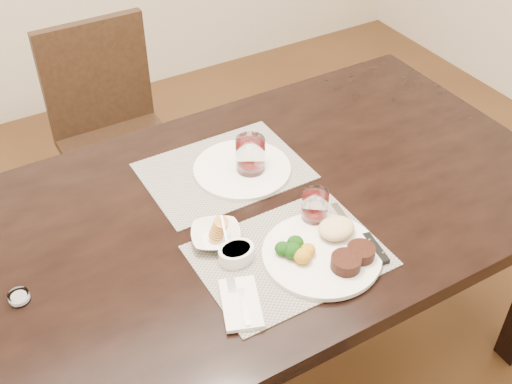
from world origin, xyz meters
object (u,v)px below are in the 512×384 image
chair_far (112,126)px  far_plate (242,169)px  steak_knife (368,241)px  wine_glass_near (315,208)px  cracker_bowl (216,236)px  dinner_plate (327,250)px

chair_far → far_plate: (0.15, -0.79, 0.26)m
steak_knife → wine_glass_near: 0.16m
chair_far → wine_glass_near: (0.21, -1.08, 0.29)m
cracker_bowl → dinner_plate: bearing=-40.7°
dinner_plate → far_plate: bearing=69.4°
chair_far → far_plate: 0.84m
steak_knife → dinner_plate: bearing=-178.7°
dinner_plate → wine_glass_near: size_ratio=3.10×
cracker_bowl → wine_glass_near: bearing=-13.7°
dinner_plate → wine_glass_near: 0.13m
steak_knife → far_plate: (-0.13, 0.43, 0.00)m
wine_glass_near → dinner_plate: bearing=-109.6°
dinner_plate → steak_knife: size_ratio=1.17×
dinner_plate → wine_glass_near: bearing=47.5°
chair_far → steak_knife: (0.28, -1.22, 0.26)m
steak_knife → wine_glass_near: size_ratio=2.65×
chair_far → cracker_bowl: chair_far is taller
dinner_plate → far_plate: 0.41m
far_plate → cracker_bowl: bearing=-132.2°
steak_knife → cracker_bowl: 0.39m
wine_glass_near → chair_far: bearing=100.9°
chair_far → far_plate: chair_far is taller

